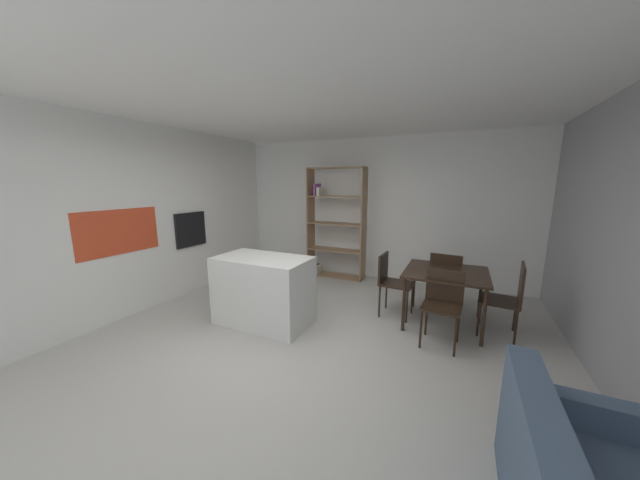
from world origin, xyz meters
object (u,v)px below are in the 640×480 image
object	(u,v)px
open_bookshelf	(334,224)
dining_chair_near	(443,300)
kitchen_island	(264,290)
dining_table	(446,277)
dining_chair_island_side	(390,278)
dining_chair_window_side	(510,294)
dining_chair_far	(446,276)
built_in_oven	(191,229)

from	to	relation	value
open_bookshelf	dining_chair_near	world-z (taller)	open_bookshelf
kitchen_island	dining_table	world-z (taller)	kitchen_island
dining_chair_island_side	open_bookshelf	bearing A→B (deg)	49.94
dining_chair_window_side	dining_chair_far	bearing A→B (deg)	-119.25
kitchen_island	dining_chair_near	size ratio (longest dim) A/B	1.44
dining_chair_island_side	dining_chair_window_side	size ratio (longest dim) A/B	0.96
dining_chair_far	kitchen_island	bearing A→B (deg)	41.24
dining_chair_near	dining_table	bearing A→B (deg)	94.39
open_bookshelf	dining_chair_near	bearing A→B (deg)	-40.65
dining_table	dining_chair_near	xyz separation A→B (m)	(0.01, -0.52, -0.14)
open_bookshelf	dining_chair_far	bearing A→B (deg)	-21.21
dining_chair_window_side	dining_table	bearing A→B (deg)	-85.19
built_in_oven	dining_chair_island_side	bearing A→B (deg)	8.70
dining_chair_island_side	dining_chair_far	bearing A→B (deg)	-51.79
built_in_oven	dining_chair_far	distance (m)	4.23
open_bookshelf	dining_chair_window_side	bearing A→B (deg)	-25.05
built_in_oven	open_bookshelf	distance (m)	2.66
kitchen_island	open_bookshelf	size ratio (longest dim) A/B	0.57
dining_table	dining_chair_far	world-z (taller)	dining_chair_far
kitchen_island	dining_chair_window_side	world-z (taller)	dining_chair_window_side
built_in_oven	dining_chair_window_side	size ratio (longest dim) A/B	0.65
open_bookshelf	dining_chair_island_side	xyz separation A→B (m)	(1.45, -1.35, -0.54)
kitchen_island	dining_table	size ratio (longest dim) A/B	1.22
open_bookshelf	dining_chair_far	world-z (taller)	open_bookshelf
kitchen_island	open_bookshelf	xyz separation A→B (m)	(0.04, 2.36, 0.62)
dining_chair_near	dining_chair_window_side	bearing A→B (deg)	38.64
built_in_oven	open_bookshelf	bearing A→B (deg)	44.48
kitchen_island	dining_chair_window_side	xyz separation A→B (m)	(2.97, 0.99, 0.09)
dining_chair_far	dining_chair_window_side	size ratio (longest dim) A/B	0.94
dining_chair_window_side	dining_chair_near	bearing A→B (deg)	-49.52
dining_chair_far	dining_chair_window_side	bearing A→B (deg)	152.03
kitchen_island	dining_chair_island_side	size ratio (longest dim) A/B	1.40
built_in_oven	dining_chair_window_side	distance (m)	4.88
dining_chair_far	dining_chair_near	bearing A→B (deg)	97.84
dining_table	built_in_oven	bearing A→B (deg)	-172.90
dining_chair_island_side	dining_chair_near	bearing A→B (deg)	-122.80
built_in_oven	dining_chair_island_side	distance (m)	3.44
kitchen_island	built_in_oven	bearing A→B (deg)	165.13
kitchen_island	dining_table	distance (m)	2.45
dining_table	dining_chair_near	size ratio (longest dim) A/B	1.18
open_bookshelf	dining_table	bearing A→B (deg)	-31.86
kitchen_island	open_bookshelf	bearing A→B (deg)	88.91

